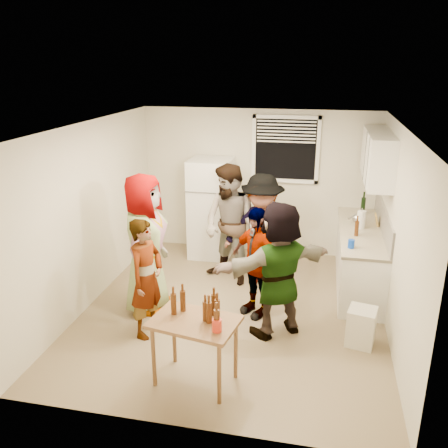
% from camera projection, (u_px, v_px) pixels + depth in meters
% --- Properties ---
extents(room, '(4.00, 4.50, 2.50)m').
position_uv_depth(room, '(233.00, 310.00, 6.51)').
color(room, beige).
rests_on(room, ground).
extents(window, '(1.12, 0.10, 1.06)m').
position_uv_depth(window, '(286.00, 149.00, 7.86)').
color(window, white).
rests_on(window, room).
extents(refrigerator, '(0.70, 0.70, 1.70)m').
position_uv_depth(refrigerator, '(211.00, 208.00, 8.12)').
color(refrigerator, white).
rests_on(refrigerator, ground).
extents(counter_lower, '(0.60, 2.20, 0.86)m').
position_uv_depth(counter_lower, '(359.00, 259.00, 7.11)').
color(counter_lower, white).
rests_on(counter_lower, ground).
extents(countertop, '(0.64, 2.22, 0.04)m').
position_uv_depth(countertop, '(362.00, 231.00, 6.96)').
color(countertop, '#C1B498').
rests_on(countertop, counter_lower).
extents(backsplash, '(0.03, 2.20, 0.36)m').
position_uv_depth(backsplash, '(384.00, 219.00, 6.84)').
color(backsplash, '#B9B2A9').
rests_on(backsplash, countertop).
extents(upper_cabinets, '(0.34, 1.60, 0.70)m').
position_uv_depth(upper_cabinets, '(377.00, 157.00, 6.77)').
color(upper_cabinets, white).
rests_on(upper_cabinets, room).
extents(kettle, '(0.28, 0.26, 0.19)m').
position_uv_depth(kettle, '(357.00, 223.00, 7.25)').
color(kettle, silver).
rests_on(kettle, countertop).
extents(paper_towel, '(0.12, 0.12, 0.27)m').
position_uv_depth(paper_towel, '(360.00, 228.00, 7.01)').
color(paper_towel, white).
rests_on(paper_towel, countertop).
extents(wine_bottle, '(0.07, 0.07, 0.28)m').
position_uv_depth(wine_bottle, '(362.00, 214.00, 7.63)').
color(wine_bottle, black).
rests_on(wine_bottle, countertop).
extents(beer_bottle_counter, '(0.06, 0.06, 0.22)m').
position_uv_depth(beer_bottle_counter, '(356.00, 236.00, 6.70)').
color(beer_bottle_counter, '#47230C').
rests_on(beer_bottle_counter, countertop).
extents(blue_cup, '(0.09, 0.09, 0.12)m').
position_uv_depth(blue_cup, '(351.00, 248.00, 6.27)').
color(blue_cup, '#0E3BB7').
rests_on(blue_cup, countertop).
extents(picture_frame, '(0.02, 0.20, 0.16)m').
position_uv_depth(picture_frame, '(377.00, 220.00, 7.12)').
color(picture_frame, gold).
rests_on(picture_frame, countertop).
extents(trash_bin, '(0.38, 0.38, 0.47)m').
position_uv_depth(trash_bin, '(361.00, 326.00, 5.66)').
color(trash_bin, beige).
rests_on(trash_bin, ground).
extents(serving_table, '(0.97, 0.74, 0.74)m').
position_uv_depth(serving_table, '(196.00, 381.00, 5.08)').
color(serving_table, brown).
rests_on(serving_table, ground).
extents(beer_bottle_table, '(0.06, 0.06, 0.22)m').
position_uv_depth(beer_bottle_table, '(205.00, 320.00, 4.84)').
color(beer_bottle_table, '#47230C').
rests_on(beer_bottle_table, serving_table).
extents(red_cup, '(0.10, 0.10, 0.13)m').
position_uv_depth(red_cup, '(217.00, 331.00, 4.65)').
color(red_cup, red).
rests_on(red_cup, serving_table).
extents(guest_grey, '(1.91, 0.95, 0.61)m').
position_uv_depth(guest_grey, '(149.00, 308.00, 6.58)').
color(guest_grey, '#9C9C9C').
rests_on(guest_grey, ground).
extents(guest_stripe, '(1.60, 0.91, 0.36)m').
position_uv_depth(guest_stripe, '(150.00, 332.00, 5.98)').
color(guest_stripe, '#141933').
rests_on(guest_stripe, ground).
extents(guest_back_left, '(1.67, 2.04, 0.69)m').
position_uv_depth(guest_back_left, '(230.00, 281.00, 7.39)').
color(guest_back_left, brown).
rests_on(guest_back_left, ground).
extents(guest_back_right, '(1.25, 1.81, 0.64)m').
position_uv_depth(guest_back_right, '(260.00, 283.00, 7.29)').
color(guest_back_right, '#414146').
rests_on(guest_back_right, ground).
extents(guest_black, '(1.62, 1.72, 0.37)m').
position_uv_depth(guest_black, '(255.00, 313.00, 6.45)').
color(guest_black, black).
rests_on(guest_black, ground).
extents(guest_orange, '(2.30, 2.33, 0.51)m').
position_uv_depth(guest_orange, '(276.00, 331.00, 6.00)').
color(guest_orange, '#D16644').
rests_on(guest_orange, ground).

